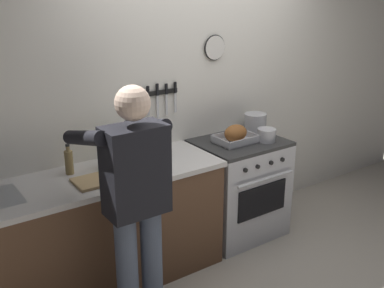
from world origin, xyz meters
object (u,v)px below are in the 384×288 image
object	(u,v)px
roasting_pan	(236,135)
bottle_hot_sauce	(146,148)
stock_pot	(255,123)
bottle_dish_soap	(155,147)
person_cook	(135,198)
bottle_vinegar	(69,162)
bottle_olive_oil	(117,148)
cutting_board	(100,179)
bottle_cooking_oil	(102,156)
saucepan	(266,135)
stove	(238,188)
bottle_soy_sauce	(152,144)

from	to	relation	value
roasting_pan	bottle_hot_sauce	distance (m)	0.81
stock_pot	bottle_dish_soap	bearing A→B (deg)	-177.38
roasting_pan	bottle_hot_sauce	bearing A→B (deg)	168.86
person_cook	bottle_vinegar	world-z (taller)	person_cook
bottle_olive_oil	cutting_board	bearing A→B (deg)	-137.99
cutting_board	bottle_cooking_oil	bearing A→B (deg)	60.00
bottle_dish_soap	bottle_vinegar	world-z (taller)	bottle_vinegar
cutting_board	saucepan	bearing A→B (deg)	-1.02
person_cook	saucepan	distance (m)	1.59
stove	roasting_pan	size ratio (longest dim) A/B	2.56
bottle_dish_soap	bottle_olive_oil	world-z (taller)	bottle_olive_oil
stove	bottle_olive_oil	world-z (taller)	bottle_olive_oil
person_cook	bottle_cooking_oil	distance (m)	0.66
cutting_board	bottle_olive_oil	bearing A→B (deg)	42.01
stove	bottle_cooking_oil	xyz separation A→B (m)	(-1.26, 0.08, 0.55)
saucepan	bottle_olive_oil	distance (m)	1.34
stock_pot	cutting_board	world-z (taller)	stock_pot
stove	bottle_vinegar	xyz separation A→B (m)	(-1.49, 0.14, 0.54)
stock_pot	bottle_cooking_oil	distance (m)	1.55
bottle_vinegar	bottle_olive_oil	size ratio (longest dim) A/B	0.73
bottle_dish_soap	bottle_olive_oil	bearing A→B (deg)	173.04
roasting_pan	cutting_board	size ratio (longest dim) A/B	0.98
bottle_cooking_oil	bottle_olive_oil	distance (m)	0.14
stock_pot	bottle_olive_oil	size ratio (longest dim) A/B	0.66
cutting_board	bottle_dish_soap	xyz separation A→B (m)	(0.55, 0.18, 0.08)
bottle_olive_oil	stove	bearing A→B (deg)	-5.76
stock_pot	roasting_pan	bearing A→B (deg)	-159.04
bottle_hot_sauce	bottle_dish_soap	bearing A→B (deg)	-61.67
stove	person_cook	size ratio (longest dim) A/B	0.54
bottle_soy_sauce	bottle_dish_soap	xyz separation A→B (m)	(-0.03, -0.10, 0.01)
person_cook	bottle_dish_soap	bearing A→B (deg)	-37.38
person_cook	bottle_dish_soap	distance (m)	0.84
stove	bottle_olive_oil	size ratio (longest dim) A/B	2.91
bottle_cooking_oil	bottle_dish_soap	size ratio (longest dim) A/B	1.18
person_cook	cutting_board	size ratio (longest dim) A/B	4.61
roasting_pan	person_cook	bearing A→B (deg)	-155.99
stove	bottle_soy_sauce	size ratio (longest dim) A/B	4.72
stock_pot	bottle_soy_sauce	world-z (taller)	bottle_soy_sauce
stove	cutting_board	world-z (taller)	cutting_board
bottle_olive_oil	bottle_hot_sauce	world-z (taller)	bottle_olive_oil
stock_pot	bottle_cooking_oil	world-z (taller)	bottle_cooking_oil
roasting_pan	bottle_hot_sauce	xyz separation A→B (m)	(-0.80, 0.16, 0.00)
bottle_soy_sauce	bottle_vinegar	world-z (taller)	bottle_vinegar
saucepan	bottle_hot_sauce	size ratio (longest dim) A/B	0.95
bottle_olive_oil	bottle_hot_sauce	distance (m)	0.28
bottle_cooking_oil	bottle_vinegar	world-z (taller)	bottle_cooking_oil
person_cook	stove	bearing A→B (deg)	-65.39
stock_pot	bottle_dish_soap	xyz separation A→B (m)	(-1.11, -0.05, -0.00)
bottle_vinegar	cutting_board	bearing A→B (deg)	-62.42
bottle_hot_sauce	stock_pot	bearing A→B (deg)	-1.22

